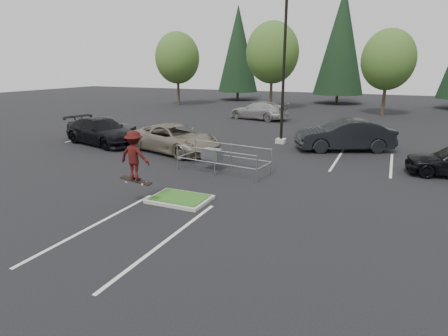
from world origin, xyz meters
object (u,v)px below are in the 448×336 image
at_px(cart_corral, 214,155).
at_px(car_far_silver, 259,111).
at_px(decid_a, 177,60).
at_px(decid_b, 272,55).
at_px(light_pole, 284,71).
at_px(skateboarder, 135,156).
at_px(car_l_tan, 175,138).
at_px(car_l_black, 101,131).
at_px(car_l_grey, 104,126).
at_px(conif_b, 341,41).
at_px(conif_a, 238,49).
at_px(car_r_charc, 344,135).
at_px(decid_c, 388,62).

bearing_deg(cart_corral, car_far_silver, 109.28).
xyz_separation_m(decid_a, decid_b, (12.00, 0.50, 0.46)).
bearing_deg(light_pole, decid_a, 135.75).
height_order(skateboarder, car_l_tan, skateboarder).
relative_size(car_l_black, car_l_grey, 1.27).
bearing_deg(skateboarder, car_l_black, -43.86).
distance_m(decid_b, car_l_black, 24.43).
height_order(conif_b, car_l_black, conif_b).
distance_m(decid_b, conif_a, 12.43).
height_order(decid_b, car_far_silver, decid_b).
relative_size(conif_a, skateboarder, 6.76).
height_order(skateboarder, car_r_charc, skateboarder).
height_order(decid_a, cart_corral, decid_a).
distance_m(cart_corral, car_r_charc, 8.79).
height_order(conif_a, cart_corral, conif_a).
relative_size(decid_a, conif_b, 0.61).
relative_size(decid_b, car_r_charc, 1.72).
distance_m(light_pole, conif_a, 31.63).
distance_m(conif_a, car_l_black, 33.83).
xyz_separation_m(decid_c, car_far_silver, (-10.44, -7.83, -4.43)).
relative_size(cart_corral, car_far_silver, 0.80).
relative_size(light_pole, conif_b, 0.70).
relative_size(decid_b, car_l_black, 1.66).
xyz_separation_m(decid_c, car_r_charc, (-1.49, -18.33, -4.33)).
height_order(decid_a, car_r_charc, decid_a).
height_order(cart_corral, car_l_black, car_l_black).
distance_m(conif_b, skateboarder, 41.95).
distance_m(light_pole, cart_corral, 8.59).
distance_m(car_l_tan, car_l_black, 5.50).
bearing_deg(car_r_charc, decid_b, -175.91).
relative_size(decid_b, car_l_grey, 2.12).
relative_size(decid_a, decid_b, 0.92).
bearing_deg(light_pole, car_l_tan, -135.00).
bearing_deg(car_far_silver, decid_b, -157.18).
xyz_separation_m(skateboarder, car_l_tan, (-3.30, 8.00, -1.04)).
bearing_deg(decid_b, car_far_silver, -79.63).
xyz_separation_m(light_pole, car_far_silver, (-4.95, 10.00, -3.74)).
bearing_deg(decid_b, car_r_charc, -61.09).
distance_m(light_pole, car_l_tan, 8.01).
xyz_separation_m(skateboarder, car_r_charc, (5.70, 12.50, -0.92)).
relative_size(decid_b, decid_c, 1.15).
xyz_separation_m(conif_b, car_l_black, (-10.00, -33.50, -7.01)).
bearing_deg(car_l_grey, skateboarder, -158.49).
distance_m(skateboarder, car_r_charc, 13.77).
xyz_separation_m(decid_a, decid_c, (24.00, -0.20, -0.33)).
height_order(decid_b, decid_c, decid_b).
bearing_deg(skateboarder, decid_c, -104.72).
bearing_deg(cart_corral, car_l_grey, 164.35).
relative_size(conif_a, cart_corral, 2.86).
bearing_deg(light_pole, car_l_black, -154.54).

